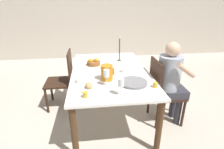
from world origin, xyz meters
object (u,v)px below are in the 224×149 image
object	(u,v)px
jam_jar_amber	(155,85)
chair_person_side	(162,90)
fruit_bowl	(93,63)
chair_opposite	(64,79)
jam_jar_red	(85,94)
person_seated	(171,78)
bread_plate	(89,87)
wine_glass_juice	(121,83)
teacup_across	(124,71)
serving_tray	(134,83)
wine_glass_water	(106,74)
teacup_near_person	(79,81)
red_pitcher	(107,73)
candlestick_tall	(119,51)

from	to	relation	value
jam_jar_amber	chair_person_side	bearing A→B (deg)	54.02
chair_person_side	fruit_bowl	size ratio (longest dim) A/B	4.69
jam_jar_amber	fruit_bowl	world-z (taller)	fruit_bowl
chair_person_side	chair_opposite	xyz separation A→B (m)	(-1.41, 0.56, 0.00)
jam_jar_amber	jam_jar_red	distance (m)	0.79
person_seated	bread_plate	xyz separation A→B (m)	(-1.09, -0.26, 0.06)
person_seated	bread_plate	distance (m)	1.12
wine_glass_juice	jam_jar_red	distance (m)	0.38
chair_opposite	jam_jar_amber	bearing A→B (deg)	-128.17
teacup_across	serving_tray	distance (m)	0.36
wine_glass_water	teacup_across	bearing A→B (deg)	53.39
chair_person_side	teacup_across	bearing A→B (deg)	-104.06
teacup_near_person	teacup_across	world-z (taller)	same
chair_opposite	teacup_across	xyz separation A→B (m)	(0.89, -0.43, 0.27)
teacup_near_person	jam_jar_amber	world-z (taller)	jam_jar_amber
teacup_near_person	teacup_across	bearing A→B (deg)	23.13
red_pitcher	wine_glass_water	xyz separation A→B (m)	(-0.02, -0.15, 0.05)
person_seated	candlestick_tall	bearing A→B (deg)	-137.73
chair_person_side	bread_plate	bearing A→B (deg)	-73.49
jam_jar_red	jam_jar_amber	bearing A→B (deg)	9.09
chair_opposite	serving_tray	distance (m)	1.25
chair_opposite	bread_plate	size ratio (longest dim) A/B	4.49
person_seated	teacup_near_person	distance (m)	1.21
person_seated	fruit_bowl	distance (m)	1.14
red_pitcher	fruit_bowl	world-z (taller)	red_pitcher
jam_jar_amber	chair_opposite	bearing A→B (deg)	141.83
teacup_near_person	bread_plate	xyz separation A→B (m)	(0.12, -0.17, 0.00)
teacup_near_person	teacup_across	xyz separation A→B (m)	(0.59, 0.25, 0.00)
person_seated	wine_glass_water	bearing A→B (deg)	-77.40
wine_glass_juice	serving_tray	bearing A→B (deg)	51.59
person_seated	teacup_near_person	bearing A→B (deg)	-85.87
chair_person_side	candlestick_tall	size ratio (longest dim) A/B	2.26
chair_opposite	jam_jar_red	bearing A→B (deg)	-159.92
red_pitcher	jam_jar_red	bearing A→B (deg)	-123.28
teacup_near_person	serving_tray	bearing A→B (deg)	-9.29
red_pitcher	teacup_across	distance (m)	0.34
jam_jar_red	fruit_bowl	size ratio (longest dim) A/B	0.30
chair_opposite	red_pitcher	distance (m)	0.97
teacup_near_person	fruit_bowl	size ratio (longest dim) A/B	0.68
chair_person_side	candlestick_tall	distance (m)	0.90
wine_glass_juice	wine_glass_water	bearing A→B (deg)	117.45
serving_tray	chair_person_side	bearing A→B (deg)	25.66
teacup_across	bread_plate	bearing A→B (deg)	-138.02
jam_jar_red	candlestick_tall	size ratio (longest dim) A/B	0.15
red_pitcher	candlestick_tall	distance (m)	0.76
red_pitcher	wine_glass_juice	xyz separation A→B (m)	(0.11, -0.39, 0.04)
teacup_across	jam_jar_red	size ratio (longest dim) A/B	2.24
bread_plate	jam_jar_red	size ratio (longest dim) A/B	3.45
wine_glass_water	person_seated	bearing A→B (deg)	12.60
chair_opposite	teacup_across	distance (m)	1.02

